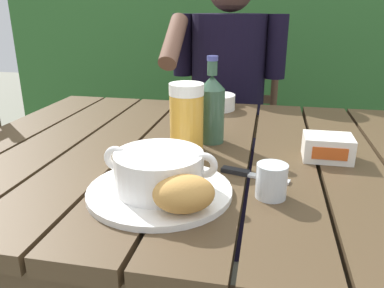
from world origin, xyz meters
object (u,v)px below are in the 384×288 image
(butter_tub, at_px, (328,148))
(person_eating, at_px, (226,88))
(diner_bowl, at_px, (216,102))
(table_knife, at_px, (248,174))
(bread_roll, at_px, (184,194))
(chair_near_diner, at_px, (230,133))
(soup_bowl, at_px, (159,170))
(beer_bottle, at_px, (212,108))
(water_glass_small, at_px, (271,181))
(serving_plate, at_px, (160,191))
(beer_glass, at_px, (187,118))

(butter_tub, bearing_deg, person_eating, 113.41)
(butter_tub, xyz_separation_m, diner_bowl, (-0.32, 0.42, -0.00))
(butter_tub, height_order, diner_bowl, butter_tub)
(table_knife, distance_m, diner_bowl, 0.57)
(bread_roll, relative_size, butter_tub, 1.13)
(chair_near_diner, relative_size, soup_bowl, 4.28)
(beer_bottle, bearing_deg, water_glass_small, -61.50)
(bread_roll, height_order, diner_bowl, bread_roll)
(butter_tub, height_order, table_knife, butter_tub)
(beer_bottle, height_order, water_glass_small, beer_bottle)
(soup_bowl, xyz_separation_m, water_glass_small, (0.21, 0.03, -0.02))
(chair_near_diner, relative_size, water_glass_small, 14.18)
(person_eating, distance_m, diner_bowl, 0.34)
(butter_tub, distance_m, table_knife, 0.22)
(table_knife, bearing_deg, person_eating, 99.53)
(beer_bottle, bearing_deg, chair_near_diner, 92.33)
(serving_plate, xyz_separation_m, beer_glass, (0.00, 0.24, 0.08))
(soup_bowl, xyz_separation_m, table_knife, (0.16, 0.12, -0.05))
(diner_bowl, bearing_deg, bread_roll, -86.18)
(beer_glass, distance_m, butter_tub, 0.34)
(chair_near_diner, bearing_deg, beer_bottle, -87.67)
(soup_bowl, relative_size, bread_roll, 1.74)
(person_eating, height_order, serving_plate, person_eating)
(soup_bowl, xyz_separation_m, butter_tub, (0.34, 0.25, -0.02))
(serving_plate, bearing_deg, chair_near_diner, 89.28)
(person_eating, relative_size, beer_bottle, 5.52)
(beer_bottle, bearing_deg, diner_bowl, 95.91)
(person_eating, height_order, bread_roll, person_eating)
(chair_near_diner, xyz_separation_m, beer_bottle, (0.04, -0.88, 0.35))
(chair_near_diner, height_order, serving_plate, chair_near_diner)
(serving_plate, height_order, diner_bowl, diner_bowl)
(bread_roll, xyz_separation_m, butter_tub, (0.27, 0.33, -0.02))
(diner_bowl, bearing_deg, soup_bowl, -91.29)
(bread_roll, relative_size, beer_glass, 0.74)
(bread_roll, height_order, butter_tub, bread_roll)
(beer_glass, bearing_deg, serving_plate, -90.23)
(chair_near_diner, height_order, table_knife, chair_near_diner)
(person_eating, bearing_deg, water_glass_small, -78.55)
(person_eating, bearing_deg, serving_plate, -90.70)
(serving_plate, distance_m, table_knife, 0.20)
(water_glass_small, bearing_deg, beer_bottle, 118.50)
(serving_plate, relative_size, soup_bowl, 1.28)
(chair_near_diner, bearing_deg, beer_glass, -90.84)
(bread_roll, distance_m, water_glass_small, 0.18)
(person_eating, bearing_deg, table_knife, -80.47)
(beer_bottle, relative_size, table_knife, 1.53)
(chair_near_diner, distance_m, beer_bottle, 0.95)
(beer_bottle, distance_m, butter_tub, 0.30)
(table_knife, bearing_deg, chair_near_diner, 97.67)
(chair_near_diner, height_order, person_eating, person_eating)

